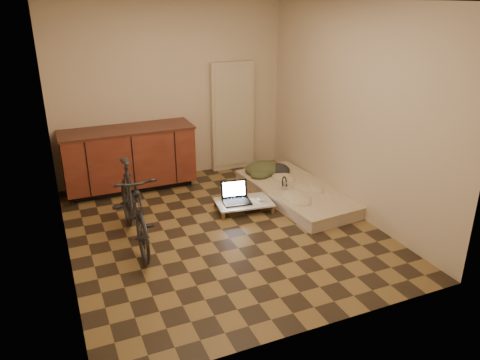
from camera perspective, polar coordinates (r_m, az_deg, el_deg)
name	(u,v)px	position (r m, az deg, el deg)	size (l,w,h in m)	color
room_shell	(220,125)	(5.23, -2.43, 6.71)	(3.50, 4.00, 2.60)	brown
cabinets	(129,158)	(6.86, -13.37, 2.58)	(1.84, 0.62, 0.91)	black
appliance_panel	(232,117)	(7.42, -0.93, 7.72)	(0.70, 0.10, 1.70)	beige
bicycle	(133,202)	(5.32, -12.96, -2.60)	(0.47, 1.59, 1.03)	black
futon	(297,192)	(6.55, 6.96, -1.50)	(1.09, 2.01, 0.17)	beige
clothing_pile	(267,165)	(6.97, 3.34, 1.84)	(0.58, 0.48, 0.23)	#3C4327
headphones	(285,183)	(6.44, 5.46, -0.35)	(0.22, 0.20, 0.15)	black
lap_desk	(244,203)	(6.14, 0.46, -2.77)	(0.78, 0.55, 0.12)	brown
laptop	(236,197)	(6.13, -0.50, -2.12)	(0.40, 0.36, 0.24)	black
mouse	(260,200)	(6.15, 2.47, -2.39)	(0.06, 0.11, 0.04)	silver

